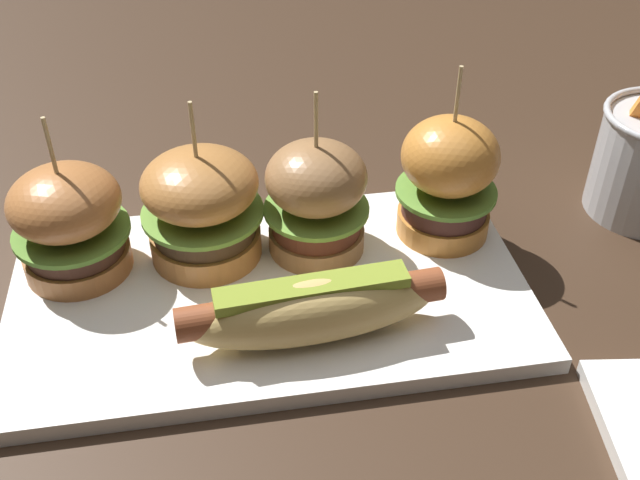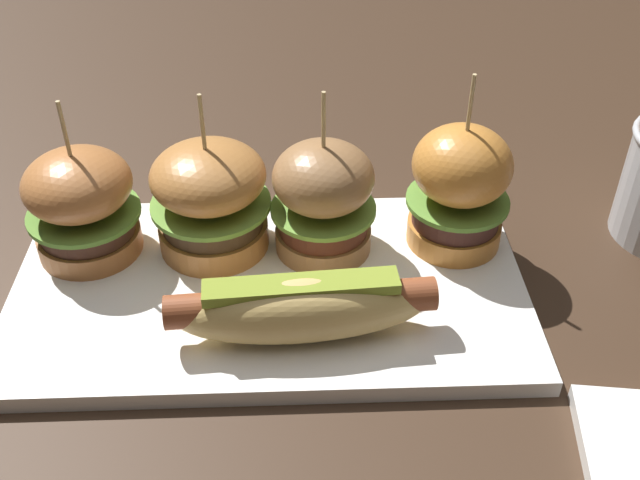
% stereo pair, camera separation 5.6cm
% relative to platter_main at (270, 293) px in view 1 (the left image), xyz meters
% --- Properties ---
extents(ground_plane, '(3.00, 3.00, 0.00)m').
position_rel_platter_main_xyz_m(ground_plane, '(0.00, 0.00, -0.01)').
color(ground_plane, '#382619').
extents(platter_main, '(0.40, 0.22, 0.01)m').
position_rel_platter_main_xyz_m(platter_main, '(0.00, 0.00, 0.00)').
color(platter_main, white).
rests_on(platter_main, ground).
extents(hot_dog, '(0.19, 0.06, 0.05)m').
position_rel_platter_main_xyz_m(hot_dog, '(0.02, -0.06, 0.03)').
color(hot_dog, tan).
rests_on(hot_dog, platter_main).
extents(slider_far_left, '(0.09, 0.09, 0.13)m').
position_rel_platter_main_xyz_m(slider_far_left, '(-0.15, 0.05, 0.05)').
color(slider_far_left, '#B26D3A').
rests_on(slider_far_left, platter_main).
extents(slider_center_left, '(0.10, 0.10, 0.14)m').
position_rel_platter_main_xyz_m(slider_center_left, '(-0.05, 0.05, 0.05)').
color(slider_center_left, '#B3753B').
rests_on(slider_center_left, platter_main).
extents(slider_center_right, '(0.08, 0.08, 0.14)m').
position_rel_platter_main_xyz_m(slider_center_right, '(0.04, 0.04, 0.06)').
color(slider_center_right, '#986C43').
rests_on(slider_center_right, platter_main).
extents(slider_far_right, '(0.08, 0.08, 0.15)m').
position_rel_platter_main_xyz_m(slider_far_right, '(0.15, 0.05, 0.06)').
color(slider_far_right, '#CC8135').
rests_on(slider_far_right, platter_main).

